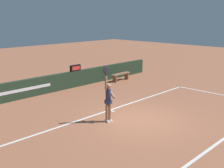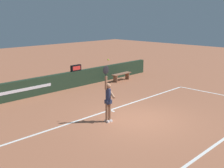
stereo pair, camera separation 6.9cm
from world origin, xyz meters
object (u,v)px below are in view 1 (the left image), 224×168
(tennis_player, at_px, (108,99))
(tennis_ball, at_px, (108,60))
(courtside_bench_near, at_px, (121,75))
(speed_display, at_px, (75,68))

(tennis_player, xyz_separation_m, tennis_ball, (0.10, 0.10, 1.58))
(tennis_ball, bearing_deg, tennis_player, -136.89)
(tennis_ball, xyz_separation_m, courtside_bench_near, (5.90, 4.66, -2.16))
(courtside_bench_near, bearing_deg, tennis_player, -141.59)
(speed_display, height_order, courtside_bench_near, speed_display)
(tennis_player, height_order, courtside_bench_near, tennis_player)
(speed_display, height_order, tennis_ball, tennis_ball)
(tennis_player, bearing_deg, speed_display, 63.18)
(speed_display, xyz_separation_m, tennis_player, (-2.85, -5.64, -0.20))
(speed_display, bearing_deg, tennis_ball, -116.37)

